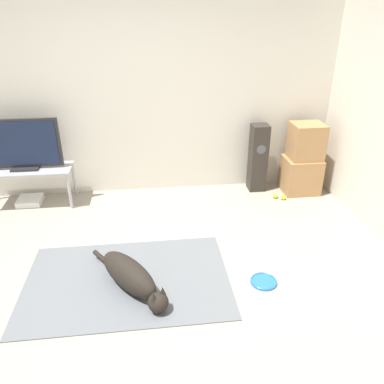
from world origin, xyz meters
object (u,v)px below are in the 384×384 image
(dog, at_px, (131,276))
(tv_stand, at_px, (27,173))
(frisbee, at_px, (264,281))
(game_console, at_px, (30,201))
(tennis_ball_by_boxes, at_px, (283,197))
(cardboard_box_upper, at_px, (306,141))
(floor_speaker, at_px, (258,158))
(tv, at_px, (21,145))
(cardboard_box_lower, at_px, (301,175))
(tennis_ball_near_speaker, at_px, (275,196))

(dog, relative_size, tv_stand, 0.85)
(frisbee, xyz_separation_m, game_console, (-2.46, 1.82, 0.02))
(tennis_ball_by_boxes, bearing_deg, tv_stand, 175.03)
(game_console, bearing_deg, cardboard_box_upper, -1.04)
(floor_speaker, height_order, tv, tv)
(tennis_ball_by_boxes, relative_size, game_console, 0.23)
(dog, bearing_deg, cardboard_box_upper, 38.07)
(tv, relative_size, tennis_ball_by_boxes, 13.46)
(dog, height_order, floor_speaker, floor_speaker)
(tv_stand, relative_size, tennis_ball_by_boxes, 15.96)
(dog, bearing_deg, tennis_ball_by_boxes, 38.28)
(cardboard_box_upper, distance_m, floor_speaker, 0.63)
(frisbee, relative_size, game_console, 0.84)
(cardboard_box_lower, xyz_separation_m, tennis_ball_near_speaker, (-0.38, -0.17, -0.20))
(game_console, bearing_deg, tv_stand, -25.39)
(dog, xyz_separation_m, tennis_ball_by_boxes, (1.87, 1.48, -0.11))
(cardboard_box_upper, relative_size, game_console, 1.58)
(dog, distance_m, cardboard_box_lower, 2.76)
(frisbee, xyz_separation_m, floor_speaker, (0.45, 1.88, 0.43))
(tennis_ball_near_speaker, relative_size, game_console, 0.23)
(dog, relative_size, cardboard_box_lower, 1.93)
(cardboard_box_upper, distance_m, game_console, 3.54)
(tv_stand, distance_m, game_console, 0.38)
(game_console, bearing_deg, floor_speaker, 1.24)
(dog, xyz_separation_m, game_console, (-1.30, 1.77, -0.11))
(cardboard_box_upper, distance_m, tv, 3.44)
(cardboard_box_upper, bearing_deg, tv, 179.23)
(floor_speaker, xyz_separation_m, game_console, (-2.91, -0.06, -0.41))
(cardboard_box_lower, height_order, cardboard_box_upper, cardboard_box_upper)
(tv, xyz_separation_m, tennis_ball_near_speaker, (3.05, -0.22, -0.74))
(floor_speaker, bearing_deg, game_console, -178.76)
(cardboard_box_lower, height_order, tennis_ball_by_boxes, cardboard_box_lower)
(frisbee, height_order, floor_speaker, floor_speaker)
(cardboard_box_upper, distance_m, tennis_ball_by_boxes, 0.76)
(tennis_ball_by_boxes, distance_m, tennis_ball_near_speaker, 0.10)
(tv, bearing_deg, cardboard_box_lower, -0.84)
(cardboard_box_upper, height_order, tv_stand, cardboard_box_upper)
(frisbee, height_order, cardboard_box_lower, cardboard_box_lower)
(tennis_ball_by_boxes, bearing_deg, cardboard_box_lower, 37.86)
(floor_speaker, relative_size, tennis_ball_near_speaker, 13.39)
(frisbee, xyz_separation_m, tv, (-2.42, 1.80, 0.76))
(tv, xyz_separation_m, game_console, (-0.04, 0.02, -0.73))
(dog, bearing_deg, cardboard_box_lower, 38.23)
(tv_stand, xyz_separation_m, game_console, (-0.04, 0.02, -0.38))
(dog, xyz_separation_m, floor_speaker, (1.61, 1.83, 0.30))
(tv_stand, bearing_deg, tennis_ball_near_speaker, -4.07)
(cardboard_box_upper, xyz_separation_m, tennis_ball_by_boxes, (-0.31, -0.23, -0.66))
(dog, height_order, tennis_ball_near_speaker, dog)
(tv_stand, distance_m, tv, 0.36)
(frisbee, height_order, game_console, game_console)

